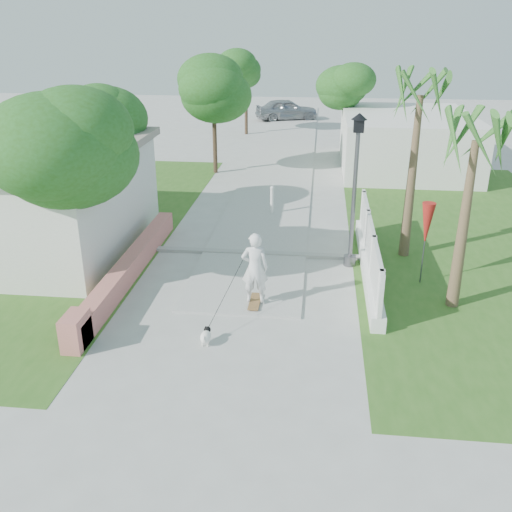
# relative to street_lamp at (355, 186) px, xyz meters

# --- Properties ---
(ground) EXTENTS (90.00, 90.00, 0.00)m
(ground) POSITION_rel_street_lamp_xyz_m (-2.90, -5.50, -2.43)
(ground) COLOR #B7B7B2
(ground) RESTS_ON ground
(path_strip) EXTENTS (3.20, 36.00, 0.06)m
(path_strip) POSITION_rel_street_lamp_xyz_m (-2.90, 14.50, -2.40)
(path_strip) COLOR #B7B7B2
(path_strip) RESTS_ON ground
(curb) EXTENTS (6.50, 0.25, 0.10)m
(curb) POSITION_rel_street_lamp_xyz_m (-2.90, 0.50, -2.38)
(curb) COLOR #999993
(curb) RESTS_ON ground
(grass_left) EXTENTS (8.00, 20.00, 0.01)m
(grass_left) POSITION_rel_street_lamp_xyz_m (-9.90, 2.50, -2.42)
(grass_left) COLOR #325F1E
(grass_left) RESTS_ON ground
(grass_right) EXTENTS (8.00, 20.00, 0.01)m
(grass_right) POSITION_rel_street_lamp_xyz_m (4.10, 2.50, -2.42)
(grass_right) COLOR #325F1E
(grass_right) RESTS_ON ground
(pink_wall) EXTENTS (0.45, 8.20, 0.80)m
(pink_wall) POSITION_rel_street_lamp_xyz_m (-6.20, -1.95, -2.11)
(pink_wall) COLOR #CF766A
(pink_wall) RESTS_ON ground
(house_left) EXTENTS (8.40, 7.40, 3.23)m
(house_left) POSITION_rel_street_lamp_xyz_m (-10.90, 0.50, -0.79)
(house_left) COLOR silver
(house_left) RESTS_ON ground
(lattice_fence) EXTENTS (0.35, 7.00, 1.50)m
(lattice_fence) POSITION_rel_street_lamp_xyz_m (0.50, -0.50, -1.88)
(lattice_fence) COLOR white
(lattice_fence) RESTS_ON ground
(building_right) EXTENTS (6.00, 8.00, 2.60)m
(building_right) POSITION_rel_street_lamp_xyz_m (3.10, 12.50, -1.13)
(building_right) COLOR silver
(building_right) RESTS_ON ground
(street_lamp) EXTENTS (0.44, 0.44, 4.44)m
(street_lamp) POSITION_rel_street_lamp_xyz_m (0.00, 0.00, 0.00)
(street_lamp) COLOR #59595E
(street_lamp) RESTS_ON ground
(bollard) EXTENTS (0.14, 0.14, 1.09)m
(bollard) POSITION_rel_street_lamp_xyz_m (-2.70, 4.50, -1.84)
(bollard) COLOR white
(bollard) RESTS_ON ground
(patio_umbrella) EXTENTS (0.36, 0.36, 2.30)m
(patio_umbrella) POSITION_rel_street_lamp_xyz_m (1.90, -1.00, -0.74)
(patio_umbrella) COLOR #59595E
(patio_umbrella) RESTS_ON ground
(tree_left_near) EXTENTS (3.60, 3.60, 5.28)m
(tree_left_near) POSITION_rel_street_lamp_xyz_m (-7.38, -2.52, 1.40)
(tree_left_near) COLOR #4C3826
(tree_left_near) RESTS_ON ground
(tree_left_mid) EXTENTS (3.20, 3.20, 4.85)m
(tree_left_mid) POSITION_rel_street_lamp_xyz_m (-8.38, 2.98, 1.07)
(tree_left_mid) COLOR #4C3826
(tree_left_mid) RESTS_ON ground
(tree_path_left) EXTENTS (3.40, 3.40, 5.23)m
(tree_path_left) POSITION_rel_street_lamp_xyz_m (-5.88, 10.48, 1.39)
(tree_path_left) COLOR #4C3826
(tree_path_left) RESTS_ON ground
(tree_path_right) EXTENTS (3.00, 3.00, 4.79)m
(tree_path_right) POSITION_rel_street_lamp_xyz_m (0.32, 14.48, 1.07)
(tree_path_right) COLOR #4C3826
(tree_path_right) RESTS_ON ground
(tree_path_far) EXTENTS (3.20, 3.20, 5.17)m
(tree_path_far) POSITION_rel_street_lamp_xyz_m (-5.68, 20.48, 1.39)
(tree_path_far) COLOR #4C3826
(tree_path_far) RESTS_ON ground
(palm_far) EXTENTS (1.80, 1.80, 5.30)m
(palm_far) POSITION_rel_street_lamp_xyz_m (1.70, 1.00, 2.06)
(palm_far) COLOR brown
(palm_far) RESTS_ON ground
(palm_near) EXTENTS (1.80, 1.80, 4.70)m
(palm_near) POSITION_rel_street_lamp_xyz_m (2.50, -2.30, 1.53)
(palm_near) COLOR brown
(palm_near) RESTS_ON ground
(skateboarder) EXTENTS (1.23, 2.32, 1.95)m
(skateboarder) POSITION_rel_street_lamp_xyz_m (-2.89, -3.46, -1.57)
(skateboarder) COLOR olive
(skateboarder) RESTS_ON ground
(dog) EXTENTS (0.24, 0.54, 0.37)m
(dog) POSITION_rel_street_lamp_xyz_m (-3.38, -4.84, -2.23)
(dog) COLOR white
(dog) RESTS_ON ground
(parked_car) EXTENTS (4.75, 3.02, 1.50)m
(parked_car) POSITION_rel_street_lamp_xyz_m (-3.50, 26.23, -1.67)
(parked_car) COLOR #ABAFB3
(parked_car) RESTS_ON ground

